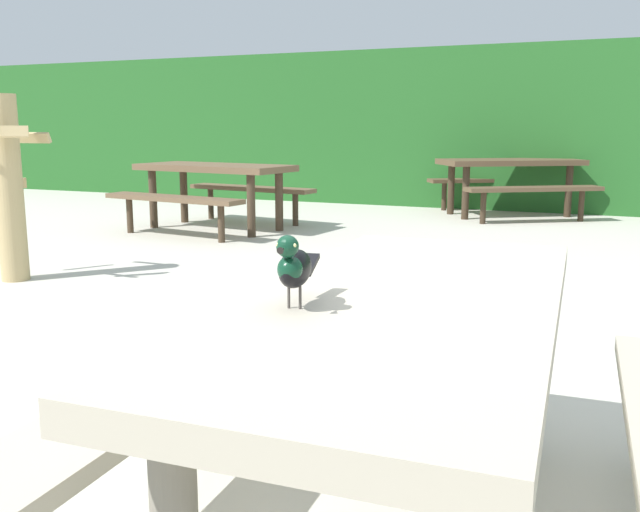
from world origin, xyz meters
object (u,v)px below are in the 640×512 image
object	(u,v)px
picnic_table_mid_left	(510,173)
picnic_table_mid_right	(215,181)
bird_grackle	(294,266)
picnic_table_foreground	(403,361)

from	to	relation	value
picnic_table_mid_left	picnic_table_mid_right	distance (m)	3.89
bird_grackle	picnic_table_mid_left	world-z (taller)	bird_grackle
picnic_table_foreground	picnic_table_mid_right	size ratio (longest dim) A/B	0.96
picnic_table_foreground	picnic_table_mid_left	distance (m)	7.74
picnic_table_foreground	picnic_table_mid_left	xyz separation A→B (m)	(-0.81, 7.70, 0.00)
picnic_table_mid_right	picnic_table_mid_left	bearing A→B (deg)	41.59
picnic_table_foreground	picnic_table_mid_left	size ratio (longest dim) A/B	0.78
picnic_table_foreground	picnic_table_mid_right	xyz separation A→B (m)	(-3.72, 5.11, 0.00)
picnic_table_foreground	picnic_table_mid_left	world-z (taller)	same
bird_grackle	picnic_table_mid_right	distance (m)	6.43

